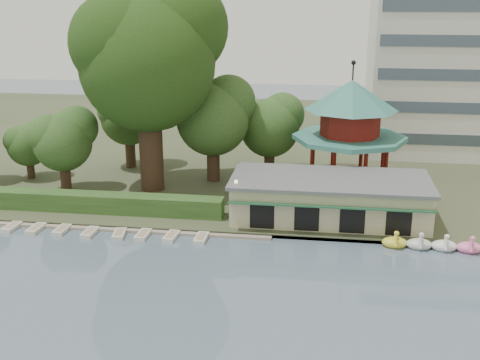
% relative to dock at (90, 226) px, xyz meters
% --- Properties ---
extents(ground_plane, '(220.00, 220.00, 0.00)m').
position_rel_dock_xyz_m(ground_plane, '(12.00, -17.20, -0.12)').
color(ground_plane, slate).
rests_on(ground_plane, ground).
extents(shore, '(220.00, 70.00, 0.40)m').
position_rel_dock_xyz_m(shore, '(12.00, 34.80, 0.08)').
color(shore, '#424930').
rests_on(shore, ground).
extents(embankment, '(220.00, 0.60, 0.30)m').
position_rel_dock_xyz_m(embankment, '(12.00, 0.10, 0.03)').
color(embankment, gray).
rests_on(embankment, ground).
extents(dock, '(34.00, 1.60, 0.24)m').
position_rel_dock_xyz_m(dock, '(0.00, 0.00, 0.00)').
color(dock, gray).
rests_on(dock, ground).
extents(boathouse, '(18.60, 9.39, 3.90)m').
position_rel_dock_xyz_m(boathouse, '(22.00, 4.77, 2.25)').
color(boathouse, '#B9B28B').
rests_on(boathouse, shore).
extents(pavilion, '(12.40, 12.40, 13.50)m').
position_rel_dock_xyz_m(pavilion, '(24.00, 14.80, 7.36)').
color(pavilion, '#B9B28B').
rests_on(pavilion, shore).
extents(hedge, '(30.00, 2.00, 1.80)m').
position_rel_dock_xyz_m(hedge, '(-3.00, 3.30, 1.18)').
color(hedge, '#335523').
rests_on(hedge, shore).
extents(lamp_post, '(0.36, 0.36, 4.28)m').
position_rel_dock_xyz_m(lamp_post, '(13.50, 1.80, 3.22)').
color(lamp_post, black).
rests_on(lamp_post, shore).
extents(big_tree, '(15.48, 14.42, 22.32)m').
position_rel_dock_xyz_m(big_tree, '(3.19, 11.03, 14.96)').
color(big_tree, '#3A281C').
rests_on(big_tree, shore).
extents(small_trees, '(40.11, 16.72, 11.87)m').
position_rel_dock_xyz_m(small_trees, '(1.46, 14.77, 6.64)').
color(small_trees, '#3A281C').
rests_on(small_trees, shore).
extents(swan_boats, '(12.60, 2.13, 1.92)m').
position_rel_dock_xyz_m(swan_boats, '(32.88, -0.64, 0.28)').
color(swan_boats, yellow).
rests_on(swan_boats, ground).
extents(moored_rowboats, '(26.66, 2.68, 0.36)m').
position_rel_dock_xyz_m(moored_rowboats, '(-2.02, -1.39, 0.06)').
color(moored_rowboats, silver).
rests_on(moored_rowboats, ground).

